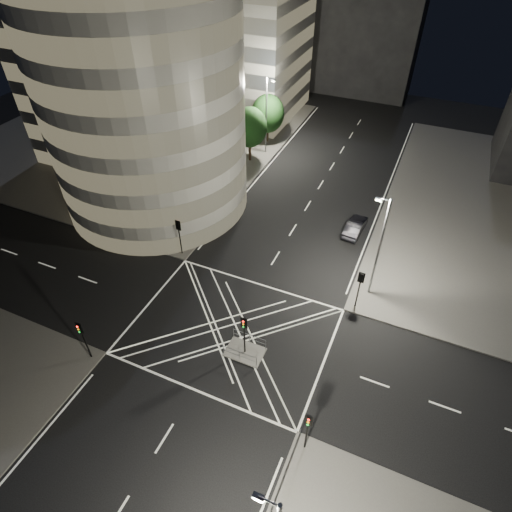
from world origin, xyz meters
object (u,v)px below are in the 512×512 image
at_px(traffic_signal_fr, 360,283).
at_px(street_lamp_left_near, 198,180).
at_px(sedan, 355,227).
at_px(traffic_signal_island, 244,329).
at_px(street_lamp_left_far, 267,114).
at_px(traffic_signal_fl, 179,231).
at_px(central_island, 245,352).
at_px(traffic_signal_nl, 82,334).
at_px(traffic_signal_nr, 308,426).
at_px(street_lamp_right_far, 379,246).

relative_size(traffic_signal_fr, street_lamp_left_near, 0.40).
relative_size(traffic_signal_fr, sedan, 0.88).
height_order(traffic_signal_fr, street_lamp_left_near, street_lamp_left_near).
distance_m(traffic_signal_fr, street_lamp_left_near, 19.14).
distance_m(traffic_signal_island, street_lamp_left_far, 33.61).
relative_size(traffic_signal_fl, street_lamp_left_near, 0.40).
xyz_separation_m(traffic_signal_fl, street_lamp_left_far, (-0.64, 23.20, 2.63)).
bearing_deg(street_lamp_left_near, traffic_signal_island, -49.73).
bearing_deg(traffic_signal_fr, central_island, -129.33).
bearing_deg(street_lamp_left_near, traffic_signal_fl, -83.03).
height_order(central_island, traffic_signal_nl, traffic_signal_nl).
bearing_deg(traffic_signal_nr, central_island, 142.07).
distance_m(traffic_signal_nr, sedan, 24.35).
distance_m(traffic_signal_fr, sedan, 11.05).
distance_m(central_island, street_lamp_right_far, 13.98).
bearing_deg(street_lamp_left_near, street_lamp_right_far, -9.03).
relative_size(traffic_signal_nr, sedan, 0.88).
distance_m(traffic_signal_fl, traffic_signal_nr, 22.24).
xyz_separation_m(traffic_signal_fr, traffic_signal_island, (-6.80, -8.30, 0.00)).
bearing_deg(traffic_signal_nr, traffic_signal_fl, 142.31).
bearing_deg(street_lamp_right_far, traffic_signal_nr, -92.30).
distance_m(central_island, traffic_signal_fl, 13.91).
height_order(traffic_signal_fl, sedan, traffic_signal_fl).
distance_m(traffic_signal_nr, street_lamp_left_near, 26.32).
height_order(traffic_signal_fl, street_lamp_left_far, street_lamp_left_far).
bearing_deg(traffic_signal_fr, traffic_signal_fl, 180.00).
bearing_deg(street_lamp_left_far, traffic_signal_nl, -89.01).
height_order(traffic_signal_island, sedan, traffic_signal_island).
relative_size(street_lamp_left_far, sedan, 2.21).
height_order(central_island, street_lamp_right_far, street_lamp_right_far).
xyz_separation_m(traffic_signal_island, street_lamp_left_far, (-11.44, 31.50, 2.63)).
bearing_deg(street_lamp_right_far, traffic_signal_island, -125.30).
distance_m(street_lamp_right_far, sedan, 10.14).
distance_m(central_island, traffic_signal_island, 2.84).
xyz_separation_m(street_lamp_left_far, sedan, (15.57, -12.69, -4.79)).
distance_m(central_island, street_lamp_left_near, 18.52).
bearing_deg(traffic_signal_fl, street_lamp_right_far, 6.88).
xyz_separation_m(traffic_signal_island, street_lamp_right_far, (7.44, 10.50, 2.63)).
relative_size(traffic_signal_fl, street_lamp_right_far, 0.40).
xyz_separation_m(traffic_signal_nl, street_lamp_left_far, (-0.64, 36.80, 2.63)).
xyz_separation_m(traffic_signal_fr, traffic_signal_nr, (0.00, -13.60, 0.00)).
height_order(street_lamp_left_near, street_lamp_right_far, same).
distance_m(traffic_signal_nl, sedan, 28.44).
distance_m(traffic_signal_fl, traffic_signal_nl, 13.60).
distance_m(traffic_signal_fl, street_lamp_right_far, 18.55).
xyz_separation_m(central_island, traffic_signal_island, (0.00, 0.00, 2.84)).
xyz_separation_m(street_lamp_left_near, sedan, (15.57, 5.31, -4.79)).
relative_size(central_island, traffic_signal_fr, 0.75).
relative_size(central_island, traffic_signal_fl, 0.75).
relative_size(traffic_signal_nr, street_lamp_right_far, 0.40).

